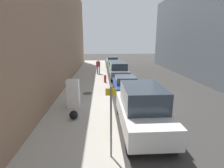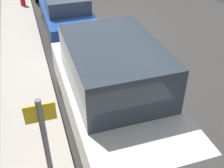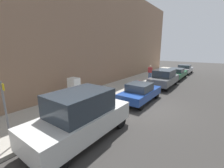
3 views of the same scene
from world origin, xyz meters
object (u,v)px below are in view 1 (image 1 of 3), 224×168
(fire_hydrant, at_px, (105,79))
(discarded_refrigerator, at_px, (73,93))
(trash_bag, at_px, (74,115))
(parked_sedan_green, at_px, (115,65))
(parked_sedan_silver, at_px, (112,61))
(pedestrian_walking_far, at_px, (98,66))
(parked_van_white, at_px, (142,108))
(parked_hatchback_blue, at_px, (125,84))
(street_sign_post, at_px, (111,119))
(parked_suv_gray, at_px, (118,70))

(fire_hydrant, bearing_deg, discarded_refrigerator, -108.50)
(trash_bag, xyz_separation_m, parked_sedan_green, (3.37, 15.57, 0.32))
(trash_bag, height_order, parked_sedan_silver, parked_sedan_silver)
(pedestrian_walking_far, bearing_deg, parked_van_white, 0.93)
(parked_hatchback_blue, bearing_deg, trash_bag, -124.61)
(street_sign_post, height_order, pedestrian_walking_far, street_sign_post)
(pedestrian_walking_far, height_order, parked_van_white, parked_van_white)
(trash_bag, distance_m, parked_sedan_green, 15.94)
(fire_hydrant, distance_m, pedestrian_walking_far, 4.49)
(parked_van_white, bearing_deg, trash_bag, 164.26)
(parked_van_white, height_order, parked_hatchback_blue, parked_van_white)
(parked_van_white, bearing_deg, parked_sedan_green, 90.00)
(fire_hydrant, bearing_deg, parked_sedan_silver, 83.23)
(pedestrian_walking_far, xyz_separation_m, parked_suv_gray, (2.26, -1.84, -0.26))
(parked_van_white, distance_m, parked_hatchback_blue, 5.84)
(parked_hatchback_blue, distance_m, parked_sedan_green, 10.69)
(pedestrian_walking_far, relative_size, parked_sedan_green, 0.36)
(parked_hatchback_blue, height_order, parked_sedan_silver, parked_hatchback_blue)
(parked_sedan_green, bearing_deg, parked_sedan_silver, 90.00)
(parked_suv_gray, bearing_deg, street_sign_post, -96.66)
(fire_hydrant, distance_m, parked_sedan_silver, 13.10)
(discarded_refrigerator, xyz_separation_m, parked_suv_gray, (3.62, 8.75, -0.11))
(street_sign_post, distance_m, fire_hydrant, 11.11)
(discarded_refrigerator, relative_size, fire_hydrant, 2.32)
(trash_bag, height_order, pedestrian_walking_far, pedestrian_walking_far)
(discarded_refrigerator, distance_m, parked_van_white, 4.51)
(parked_van_white, distance_m, parked_sedan_silver, 21.89)
(street_sign_post, bearing_deg, pedestrian_walking_far, 92.49)
(fire_hydrant, distance_m, parked_sedan_green, 7.80)
(street_sign_post, height_order, parked_suv_gray, street_sign_post)
(parked_sedan_silver, bearing_deg, fire_hydrant, -96.77)
(parked_sedan_green, relative_size, parked_sedan_silver, 1.10)
(trash_bag, relative_size, parked_sedan_silver, 0.11)
(fire_hydrant, relative_size, parked_sedan_silver, 0.17)
(street_sign_post, height_order, parked_hatchback_blue, street_sign_post)
(fire_hydrant, relative_size, parked_hatchback_blue, 0.18)
(street_sign_post, distance_m, trash_bag, 3.80)
(pedestrian_walking_far, bearing_deg, parked_sedan_green, 136.46)
(fire_hydrant, bearing_deg, trash_bag, -102.96)
(parked_sedan_silver, bearing_deg, parked_hatchback_blue, -90.00)
(parked_hatchback_blue, bearing_deg, street_sign_post, -101.22)
(parked_hatchback_blue, relative_size, parked_sedan_green, 0.86)
(street_sign_post, xyz_separation_m, fire_hydrant, (0.05, 11.06, -1.07))
(street_sign_post, xyz_separation_m, parked_hatchback_blue, (1.59, 8.01, -0.91))
(discarded_refrigerator, relative_size, parked_sedan_silver, 0.40)
(parked_suv_gray, distance_m, parked_sedan_green, 5.10)
(fire_hydrant, height_order, pedestrian_walking_far, pedestrian_walking_far)
(trash_bag, bearing_deg, street_sign_post, -60.35)
(trash_bag, bearing_deg, parked_suv_gray, 72.18)
(parked_hatchback_blue, bearing_deg, discarded_refrigerator, -138.99)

